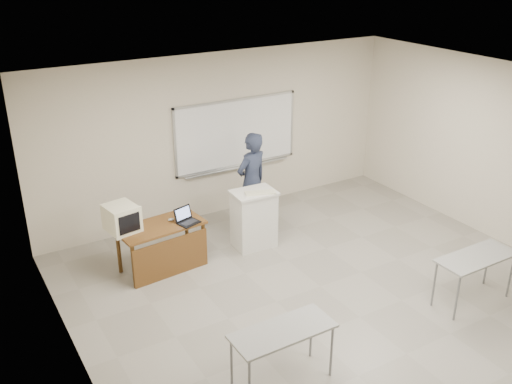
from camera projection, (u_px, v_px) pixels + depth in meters
floor at (360, 317)px, 7.78m from camera, size 7.00×8.00×0.01m
whiteboard at (236, 134)px, 10.45m from camera, size 2.48×0.10×1.31m
student_desks at (442, 329)px, 6.44m from camera, size 4.40×2.20×0.73m
instructor_desk at (164, 241)px, 8.68m from camera, size 1.31×0.65×0.75m
podium at (254, 219)px, 9.45m from camera, size 0.70×0.51×0.99m
crt_monitor at (121, 218)px, 8.44m from camera, size 0.44×0.49×0.42m
laptop at (187, 219)px, 8.74m from camera, size 0.31×0.29×0.23m
mouse at (171, 220)px, 8.80m from camera, size 0.10×0.08×0.04m
keyboard at (260, 193)px, 9.18m from camera, size 0.52×0.32×0.03m
presenter at (252, 182)px, 9.89m from camera, size 0.74×0.58×1.78m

